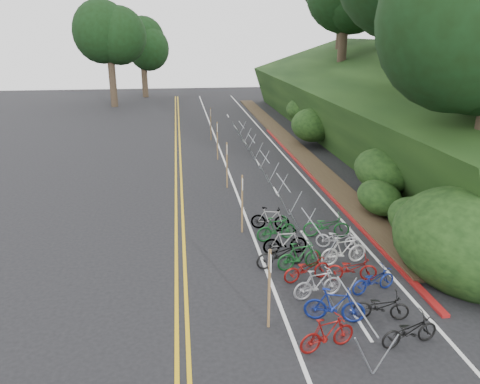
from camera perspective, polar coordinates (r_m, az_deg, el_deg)
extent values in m
plane|color=black|center=(15.25, 0.55, -12.53)|extent=(120.00, 120.00, 0.00)
cube|color=gold|center=(24.23, -7.81, -0.47)|extent=(0.12, 80.00, 0.01)
cube|color=gold|center=(24.23, -7.10, -0.44)|extent=(0.12, 80.00, 0.01)
cube|color=silver|center=(24.40, -0.40, -0.15)|extent=(0.12, 80.00, 0.01)
cube|color=silver|center=(25.23, 9.11, 0.26)|extent=(0.12, 80.00, 0.01)
cube|color=silver|center=(14.36, 14.56, -15.41)|extent=(0.10, 1.60, 0.01)
cube|color=silver|center=(19.31, 8.06, -5.63)|extent=(0.10, 1.60, 0.01)
cube|color=silver|center=(24.73, 4.43, 0.06)|extent=(0.10, 1.60, 0.01)
cube|color=silver|center=(30.37, 2.13, 3.67)|extent=(0.10, 1.60, 0.01)
cube|color=silver|center=(36.13, 0.55, 6.14)|extent=(0.10, 1.60, 0.01)
cube|color=silver|center=(41.95, -0.60, 7.92)|extent=(0.10, 1.60, 0.01)
cube|color=silver|center=(47.82, -1.48, 9.27)|extent=(0.10, 1.60, 0.01)
cube|color=maroon|center=(27.18, 8.95, 1.72)|extent=(0.25, 28.00, 0.10)
cube|color=black|center=(38.47, 16.36, 10.40)|extent=(12.32, 44.00, 9.11)
cube|color=#382819|center=(36.71, 5.69, 6.37)|extent=(1.40, 44.00, 0.16)
ellipsoid|color=#284C19|center=(19.55, 20.67, -3.11)|extent=(2.00, 2.80, 1.60)
ellipsoid|color=#284C19|center=(23.97, 17.08, 2.52)|extent=(2.60, 3.64, 2.08)
ellipsoid|color=#284C19|center=(29.68, 14.61, 6.66)|extent=(2.20, 3.08, 1.76)
ellipsoid|color=#284C19|center=(34.87, 8.77, 8.07)|extent=(3.00, 4.20, 2.40)
ellipsoid|color=#284C19|center=(40.72, 7.41, 9.89)|extent=(2.40, 3.36, 1.92)
ellipsoid|color=#284C19|center=(44.79, 7.78, 11.57)|extent=(2.80, 3.92, 2.24)
ellipsoid|color=#284C19|center=(22.02, 16.63, -0.63)|extent=(1.80, 2.52, 1.44)
ellipsoid|color=#284C19|center=(33.52, 13.47, 9.15)|extent=(3.20, 4.48, 2.56)
ellipsoid|color=black|center=(17.93, 26.65, -5.33)|extent=(5.28, 6.16, 3.52)
cylinder|color=#2D2319|center=(28.12, 20.22, 12.71)|extent=(0.82, 0.82, 5.98)
cylinder|color=#2D2319|center=(36.32, 18.20, 15.80)|extent=(0.86, 0.86, 6.77)
cylinder|color=#2D2319|center=(43.40, 12.25, 15.31)|extent=(0.80, 0.80, 5.58)
cylinder|color=#2D2319|center=(51.73, 12.04, 17.05)|extent=(0.84, 0.84, 6.37)
cylinder|color=#2D2319|center=(55.62, -15.24, 12.67)|extent=(0.78, 0.78, 5.18)
ellipsoid|color=black|center=(55.37, -15.67, 17.51)|extent=(7.08, 7.08, 6.73)
cylinder|color=#2D2319|center=(63.28, -11.56, 13.43)|extent=(0.75, 0.75, 4.78)
ellipsoid|color=black|center=(63.05, -11.82, 17.27)|extent=(6.20, 6.20, 5.89)
cylinder|color=gray|center=(13.12, 13.95, -13.12)|extent=(0.05, 2.95, 0.05)
cylinder|color=gray|center=(12.30, 14.84, -18.78)|extent=(0.57, 0.04, 1.10)
cylinder|color=gray|center=(12.50, 17.35, -18.35)|extent=(0.57, 0.04, 1.10)
cylinder|color=gray|center=(14.41, 10.74, -12.33)|extent=(0.57, 0.04, 1.10)
cylinder|color=gray|center=(14.59, 12.88, -12.09)|extent=(0.57, 0.04, 1.10)
cylinder|color=gray|center=(17.95, 8.75, -3.62)|extent=(0.05, 3.00, 0.05)
cylinder|color=gray|center=(16.89, 9.04, -7.27)|extent=(0.58, 0.04, 1.13)
cylinder|color=gray|center=(17.05, 10.86, -7.13)|extent=(0.58, 0.04, 1.13)
cylinder|color=gray|center=(19.34, 6.74, -3.68)|extent=(0.58, 0.04, 1.13)
cylinder|color=gray|center=(19.48, 8.34, -3.59)|extent=(0.58, 0.04, 1.13)
cylinder|color=gray|center=(22.50, 5.29, 1.18)|extent=(0.05, 3.00, 0.05)
cylinder|color=gray|center=(21.33, 5.32, -1.45)|extent=(0.58, 0.04, 1.13)
cylinder|color=gray|center=(21.46, 6.78, -1.38)|extent=(0.58, 0.04, 1.13)
cylinder|color=gray|center=(23.92, 3.87, 0.85)|extent=(0.58, 0.04, 1.13)
cylinder|color=gray|center=(24.03, 5.18, 0.91)|extent=(0.58, 0.04, 1.13)
cylinder|color=gray|center=(27.21, 3.00, 4.35)|extent=(0.05, 3.00, 0.05)
cylinder|color=gray|center=(25.98, 2.93, 2.34)|extent=(0.58, 0.04, 1.13)
cylinder|color=gray|center=(26.09, 4.14, 2.38)|extent=(0.58, 0.04, 1.13)
cylinder|color=gray|center=(28.64, 1.93, 3.92)|extent=(0.58, 0.04, 1.13)
cylinder|color=gray|center=(28.73, 3.03, 3.95)|extent=(0.58, 0.04, 1.13)
cylinder|color=gray|center=(32.00, 1.39, 6.57)|extent=(0.05, 3.00, 0.05)
cylinder|color=gray|center=(30.74, 1.26, 4.96)|extent=(0.58, 0.04, 1.13)
cylinder|color=gray|center=(30.83, 2.29, 4.99)|extent=(0.58, 0.04, 1.13)
cylinder|color=gray|center=(33.44, 0.53, 6.10)|extent=(0.58, 0.04, 1.13)
cylinder|color=gray|center=(33.52, 1.48, 6.13)|extent=(0.58, 0.04, 1.13)
cylinder|color=gray|center=(36.85, 0.18, 8.21)|extent=(0.05, 3.00, 0.05)
cylinder|color=gray|center=(35.57, 0.03, 6.88)|extent=(0.58, 0.04, 1.13)
cylinder|color=gray|center=(35.64, 0.93, 6.90)|extent=(0.58, 0.04, 1.13)
cylinder|color=gray|center=(38.29, -0.52, 7.74)|extent=(0.58, 0.04, 1.13)
cylinder|color=gray|center=(38.36, 0.32, 7.76)|extent=(0.58, 0.04, 1.13)
cylinder|color=brown|center=(13.24, 3.57, -11.75)|extent=(0.08, 0.08, 2.43)
cube|color=silver|center=(12.82, 3.65, -8.42)|extent=(0.02, 0.40, 0.50)
cylinder|color=brown|center=(19.26, 0.26, -1.49)|extent=(0.08, 0.08, 2.50)
cube|color=silver|center=(18.97, 0.26, 1.06)|extent=(0.02, 0.40, 0.50)
cylinder|color=brown|center=(24.93, -1.60, 3.26)|extent=(0.08, 0.08, 2.50)
cube|color=silver|center=(24.71, -1.62, 5.27)|extent=(0.02, 0.40, 0.50)
cylinder|color=brown|center=(30.73, -2.78, 6.23)|extent=(0.08, 0.08, 2.50)
cube|color=silver|center=(30.55, -2.80, 7.88)|extent=(0.02, 0.40, 0.50)
cylinder|color=brown|center=(36.60, -3.58, 8.26)|extent=(0.08, 0.08, 2.50)
cube|color=silver|center=(36.44, -3.61, 9.65)|extent=(0.02, 0.40, 0.50)
imported|color=black|center=(16.81, 5.00, -7.54)|extent=(1.03, 1.96, 0.98)
imported|color=maroon|center=(12.97, 10.61, -16.59)|extent=(0.86, 1.70, 0.98)
imported|color=black|center=(13.72, 19.98, -15.57)|extent=(0.88, 1.77, 0.89)
imported|color=navy|center=(14.08, 11.46, -13.35)|extent=(0.97, 1.83, 1.06)
imported|color=black|center=(14.55, 16.83, -13.17)|extent=(0.90, 1.70, 0.85)
imported|color=#9E9EA3|center=(15.11, 9.46, -10.96)|extent=(0.77, 1.72, 1.00)
imported|color=navy|center=(15.85, 15.94, -10.25)|extent=(1.00, 1.72, 0.86)
imported|color=maroon|center=(16.05, 8.15, -9.19)|extent=(0.97, 1.79, 0.89)
imported|color=maroon|center=(16.34, 13.47, -9.03)|extent=(0.84, 1.77, 0.90)
imported|color=#144C1E|center=(16.72, 7.30, -7.70)|extent=(0.80, 1.77, 1.03)
imported|color=beige|center=(17.31, 12.53, -6.94)|extent=(0.78, 1.86, 1.08)
imported|color=slate|center=(17.74, 5.51, -6.03)|extent=(0.49, 1.69, 1.01)
imported|color=#9E9EA3|center=(18.49, 11.81, -5.53)|extent=(1.15, 1.77, 0.88)
imported|color=#144C1E|center=(18.83, 4.45, -4.47)|extent=(0.82, 1.75, 1.02)
imported|color=#144C1E|center=(19.42, 10.49, -4.04)|extent=(0.95, 1.96, 0.99)
imported|color=slate|center=(19.87, 3.69, -3.22)|extent=(0.87, 1.70, 0.98)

